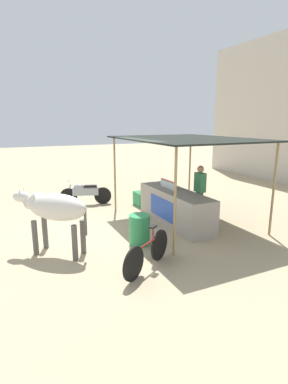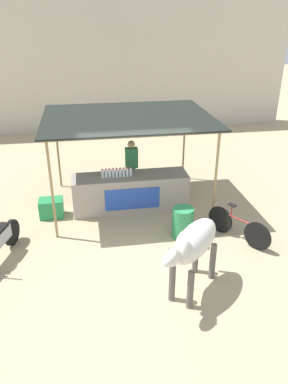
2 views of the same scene
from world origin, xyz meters
TOP-DOWN VIEW (x-y plane):
  - ground_plane at (0.00, 0.00)m, footprint 60.00×60.00m
  - stall_counter at (0.00, 2.20)m, footprint 3.00×0.82m
  - stall_awning at (0.00, 2.50)m, footprint 4.20×3.20m
  - water_bottle_row at (-0.35, 2.15)m, footprint 0.79×0.07m
  - vendor_behind_counter at (0.14, 2.95)m, footprint 0.34×0.22m
  - cooler_box at (-2.06, 2.10)m, footprint 0.60×0.44m
  - water_barrel at (1.01, 0.63)m, footprint 0.50×0.50m
  - cow at (0.69, -1.24)m, footprint 1.49×1.60m
  - motorcycle_parked at (-3.05, 0.34)m, footprint 0.75×1.74m
  - bicycle_leaning at (2.22, 0.26)m, footprint 0.96×1.40m

SIDE VIEW (x-z plane):
  - ground_plane at x=0.00m, z-range 0.00..0.00m
  - cooler_box at x=-2.06m, z-range 0.00..0.48m
  - bicycle_leaning at x=2.22m, z-range -0.08..0.77m
  - water_barrel at x=1.01m, z-range 0.00..0.73m
  - motorcycle_parked at x=-3.05m, z-range -0.02..0.88m
  - stall_counter at x=0.00m, z-range 0.00..0.96m
  - vendor_behind_counter at x=0.14m, z-range 0.02..1.67m
  - cow at x=0.69m, z-range 0.32..1.75m
  - water_bottle_row at x=-0.35m, z-range 0.95..1.20m
  - stall_awning at x=0.00m, z-range 1.12..3.56m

